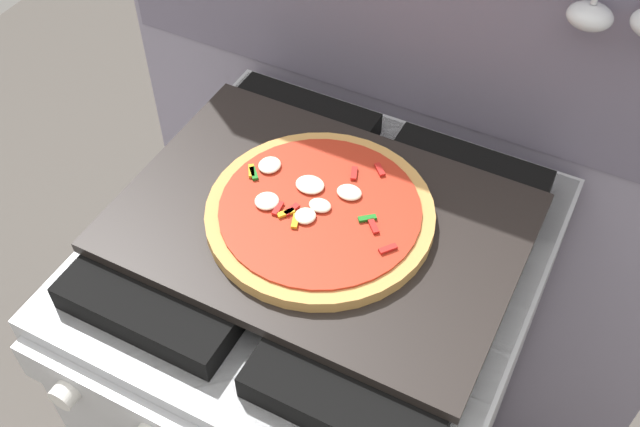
# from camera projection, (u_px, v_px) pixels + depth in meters

# --- Properties ---
(kitchen_backsplash) EXTENTS (1.10, 0.09, 1.55)m
(kitchen_backsplash) POSITION_uv_depth(u_px,v_px,m) (410.00, 141.00, 1.30)
(kitchen_backsplash) COLOR gray
(kitchen_backsplash) RESTS_ON ground_plane
(stove) EXTENTS (0.60, 0.64, 0.90)m
(stove) POSITION_uv_depth(u_px,v_px,m) (320.00, 390.00, 1.36)
(stove) COLOR #B7BABF
(stove) RESTS_ON ground_plane
(baking_tray) EXTENTS (0.54, 0.38, 0.02)m
(baking_tray) POSITION_uv_depth(u_px,v_px,m) (320.00, 222.00, 1.02)
(baking_tray) COLOR black
(baking_tray) RESTS_ON stove
(pizza_left) EXTENTS (0.31, 0.31, 0.03)m
(pizza_left) POSITION_uv_depth(u_px,v_px,m) (320.00, 210.00, 1.01)
(pizza_left) COLOR tan
(pizza_left) RESTS_ON baking_tray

